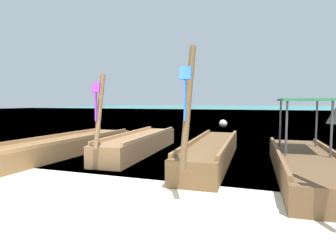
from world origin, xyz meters
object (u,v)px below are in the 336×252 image
object	(u,v)px
longtail_boat_pink_ribbon	(61,147)
longtail_boat_orange_ribbon	(306,163)
mooring_buoy_near	(223,124)
longtail_boat_blue_ribbon	(211,152)
longtail_boat_violet_ribbon	(139,144)

from	to	relation	value
longtail_boat_pink_ribbon	longtail_boat_orange_ribbon	distance (m)	7.26
mooring_buoy_near	longtail_boat_orange_ribbon	bearing A→B (deg)	-72.52
longtail_boat_blue_ribbon	longtail_boat_orange_ribbon	size ratio (longest dim) A/B	1.06
longtail_boat_pink_ribbon	mooring_buoy_near	world-z (taller)	longtail_boat_pink_ribbon
longtail_boat_blue_ribbon	mooring_buoy_near	world-z (taller)	longtail_boat_blue_ribbon
longtail_boat_pink_ribbon	longtail_boat_blue_ribbon	size ratio (longest dim) A/B	1.14
longtail_boat_blue_ribbon	mooring_buoy_near	distance (m)	11.44
longtail_boat_pink_ribbon	longtail_boat_orange_ribbon	world-z (taller)	longtail_boat_orange_ribbon
longtail_boat_violet_ribbon	longtail_boat_orange_ribbon	size ratio (longest dim) A/B	0.92
longtail_boat_blue_ribbon	mooring_buoy_near	bearing A→B (deg)	97.18
longtail_boat_violet_ribbon	longtail_boat_blue_ribbon	world-z (taller)	longtail_boat_blue_ribbon
longtail_boat_violet_ribbon	mooring_buoy_near	distance (m)	10.75
longtail_boat_orange_ribbon	mooring_buoy_near	size ratio (longest dim) A/B	11.67
longtail_boat_pink_ribbon	longtail_boat_blue_ribbon	world-z (taller)	longtail_boat_blue_ribbon
longtail_boat_violet_ribbon	longtail_boat_blue_ribbon	xyz separation A→B (m)	(2.60, -0.67, -0.01)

